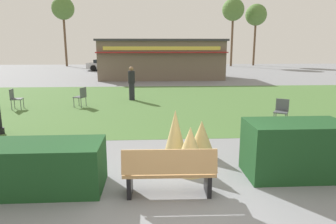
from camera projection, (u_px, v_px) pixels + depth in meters
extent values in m
plane|color=slate|center=(183.00, 200.00, 5.59)|extent=(80.00, 80.00, 0.00)
cube|color=#446B33|center=(162.00, 102.00, 15.02)|extent=(36.00, 12.00, 0.01)
cube|color=tan|center=(169.00, 172.00, 5.72)|extent=(1.71, 0.52, 0.06)
cube|color=tan|center=(169.00, 162.00, 5.44)|extent=(1.70, 0.16, 0.44)
cube|color=black|center=(130.00, 183.00, 5.74)|extent=(0.09, 0.44, 0.45)
cube|color=black|center=(208.00, 182.00, 5.79)|extent=(0.09, 0.44, 0.45)
cube|color=tan|center=(125.00, 166.00, 5.67)|extent=(0.07, 0.44, 0.06)
cube|color=tan|center=(213.00, 165.00, 5.72)|extent=(0.07, 0.44, 0.06)
cube|color=#19421E|center=(38.00, 167.00, 5.90)|extent=(2.47, 1.10, 0.93)
cube|color=#19421E|center=(295.00, 149.00, 6.53)|extent=(2.05, 1.10, 1.18)
cone|color=tan|center=(175.00, 137.00, 7.23)|extent=(0.64, 0.64, 1.28)
cone|color=tan|center=(190.00, 150.00, 6.72)|extent=(0.79, 0.79, 1.03)
cone|color=tan|center=(201.00, 139.00, 7.63)|extent=(0.73, 0.73, 0.94)
cylinder|color=black|center=(1.00, 131.00, 9.72)|extent=(0.22, 0.22, 0.20)
cylinder|color=#2D4233|center=(305.00, 154.00, 6.73)|extent=(0.52, 0.52, 0.83)
cube|color=#6B5B4C|center=(161.00, 60.00, 25.71)|extent=(9.92, 4.38, 3.04)
cube|color=#333338|center=(161.00, 40.00, 25.37)|extent=(10.22, 4.68, 0.16)
cube|color=maroon|center=(162.00, 52.00, 23.26)|extent=(10.02, 0.36, 0.08)
cube|color=#D8CC4C|center=(162.00, 48.00, 23.35)|extent=(8.93, 0.04, 0.28)
cube|color=#4C5156|center=(281.00, 112.00, 10.77)|extent=(0.61, 0.61, 0.04)
cube|color=#4C5156|center=(282.00, 105.00, 10.90)|extent=(0.39, 0.27, 0.44)
cylinder|color=#4C5156|center=(274.00, 119.00, 10.75)|extent=(0.03, 0.03, 0.45)
cylinder|color=#4C5156|center=(285.00, 120.00, 10.57)|extent=(0.03, 0.03, 0.45)
cylinder|color=#4C5156|center=(276.00, 117.00, 11.07)|extent=(0.03, 0.03, 0.45)
cylinder|color=#4C5156|center=(287.00, 118.00, 10.89)|extent=(0.03, 0.03, 0.45)
cube|color=#4C5156|center=(80.00, 97.00, 13.89)|extent=(0.57, 0.57, 0.04)
cube|color=#4C5156|center=(83.00, 92.00, 13.78)|extent=(0.21, 0.42, 0.44)
cylinder|color=#4C5156|center=(79.00, 101.00, 14.17)|extent=(0.03, 0.03, 0.45)
cylinder|color=#4C5156|center=(74.00, 102.00, 13.82)|extent=(0.03, 0.03, 0.45)
cylinder|color=#4C5156|center=(86.00, 101.00, 14.05)|extent=(0.03, 0.03, 0.45)
cylinder|color=#4C5156|center=(81.00, 103.00, 13.70)|extent=(0.03, 0.03, 0.45)
cube|color=#4C5156|center=(17.00, 99.00, 13.39)|extent=(0.48, 0.48, 0.04)
cube|color=#4C5156|center=(12.00, 94.00, 13.32)|extent=(0.08, 0.44, 0.44)
cylinder|color=#4C5156|center=(21.00, 105.00, 13.29)|extent=(0.03, 0.03, 0.45)
cylinder|color=#4C5156|center=(24.00, 103.00, 13.65)|extent=(0.03, 0.03, 0.45)
cylinder|color=#4C5156|center=(11.00, 105.00, 13.23)|extent=(0.03, 0.03, 0.45)
cylinder|color=#4C5156|center=(14.00, 103.00, 13.60)|extent=(0.03, 0.03, 0.45)
cylinder|color=#23232D|center=(132.00, 92.00, 15.65)|extent=(0.28, 0.28, 0.85)
cylinder|color=black|center=(131.00, 77.00, 15.49)|extent=(0.34, 0.34, 0.62)
sphere|color=#8C6647|center=(131.00, 69.00, 15.40)|extent=(0.22, 0.22, 0.22)
cube|color=#B7BABF|center=(107.00, 65.00, 33.60)|extent=(4.35, 2.18, 0.60)
cube|color=black|center=(106.00, 61.00, 33.52)|extent=(2.45, 1.79, 0.44)
cylinder|color=black|center=(121.00, 67.00, 34.50)|extent=(0.66, 0.28, 0.64)
cylinder|color=black|center=(118.00, 68.00, 32.71)|extent=(0.66, 0.28, 0.64)
cylinder|color=black|center=(98.00, 67.00, 34.60)|extent=(0.66, 0.28, 0.64)
cylinder|color=black|center=(93.00, 68.00, 32.80)|extent=(0.66, 0.28, 0.64)
cylinder|color=brown|center=(254.00, 45.00, 41.73)|extent=(0.28, 0.28, 5.55)
sphere|color=#4C7233|center=(256.00, 15.00, 40.90)|extent=(2.80, 2.80, 2.80)
cylinder|color=brown|center=(65.00, 42.00, 39.77)|extent=(0.28, 0.28, 6.16)
sphere|color=#4C7233|center=(63.00, 8.00, 38.88)|extent=(2.80, 2.80, 2.80)
cylinder|color=brown|center=(232.00, 43.00, 40.19)|extent=(0.28, 0.28, 6.05)
sphere|color=#4C7233|center=(233.00, 10.00, 39.31)|extent=(2.80, 2.80, 2.80)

